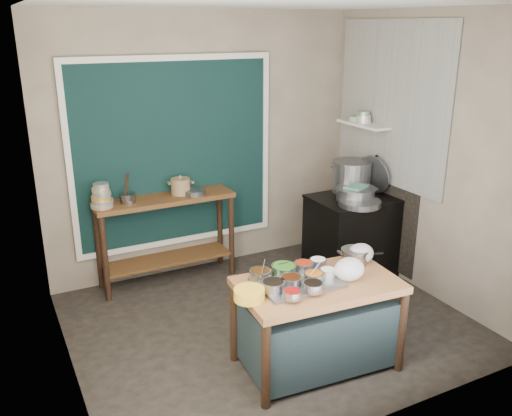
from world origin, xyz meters
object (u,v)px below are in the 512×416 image
condiment_tray (297,282)px  back_counter (167,240)px  saucepan (355,257)px  steamer (356,194)px  utensil_cup (128,198)px  stock_pot (352,177)px  stove_block (353,236)px  ceramic_crock (181,187)px  prep_table (317,324)px  yellow_basin (249,294)px

condiment_tray → back_counter: bearing=101.7°
saucepan → steamer: steamer is taller
utensil_cup → stock_pot: (2.35, -0.53, 0.06)m
back_counter → utensil_cup: bearing=-178.1°
utensil_cup → stove_block: bearing=-17.5°
back_counter → saucepan: (1.03, -1.88, 0.34)m
saucepan → stock_pot: (0.95, 1.34, 0.24)m
back_counter → stock_pot: stock_pot is taller
ceramic_crock → prep_table: bearing=-79.4°
stock_pot → utensil_cup: bearing=167.3°
prep_table → saucepan: (0.45, 0.15, 0.44)m
condiment_tray → yellow_basin: (-0.44, -0.06, 0.03)m
prep_table → steamer: steamer is taller
utensil_cup → steamer: size_ratio=0.37×
stove_block → condiment_tray: stove_block is taller
ceramic_crock → steamer: ceramic_crock is taller
yellow_basin → stock_pot: bearing=36.7°
utensil_cup → back_counter: bearing=1.9°
stove_block → ceramic_crock: (-1.71, 0.76, 0.60)m
condiment_tray → yellow_basin: 0.45m
ceramic_crock → utensil_cup: bearing=-176.0°
stove_block → ceramic_crock: bearing=156.1°
saucepan → utensil_cup: utensil_cup is taller
utensil_cup → ceramic_crock: (0.57, 0.04, 0.03)m
stock_pot → ceramic_crock: bearing=162.2°
prep_table → back_counter: bearing=110.1°
ceramic_crock → stock_pot: size_ratio=0.49×
prep_table → utensil_cup: (-0.96, 2.02, 0.62)m
condiment_tray → steamer: bearing=39.4°
condiment_tray → steamer: steamer is taller
stove_block → saucepan: (-0.87, -1.15, 0.39)m
saucepan → ceramic_crock: (-0.84, 1.91, 0.21)m
prep_table → back_counter: back_counter is taller
yellow_basin → utensil_cup: utensil_cup is taller
yellow_basin → ceramic_crock: 2.09m
prep_table → back_counter: (-0.58, 2.03, 0.10)m
back_counter → stove_block: bearing=-21.0°
back_counter → steamer: bearing=-23.9°
back_counter → stove_block: back_counter is taller
saucepan → back_counter: bearing=135.6°
stock_pot → condiment_tray: bearing=-137.4°
utensil_cup → condiment_tray: bearing=-68.1°
steamer → stove_block: bearing=51.9°
saucepan → stove_block: bearing=69.8°
prep_table → yellow_basin: bearing=-174.6°
stove_block → ceramic_crock: 1.96m
ceramic_crock → condiment_tray: bearing=-83.8°
back_counter → steamer: (1.83, -0.81, 0.48)m
stock_pot → stove_block: bearing=-112.1°
stove_block → condiment_tray: size_ratio=1.43×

